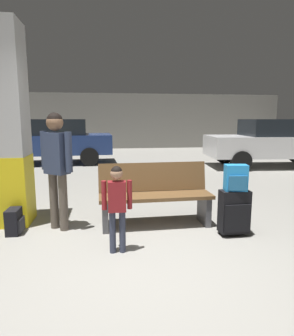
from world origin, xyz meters
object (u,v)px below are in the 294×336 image
(child, at_px, (117,200))
(parked_car_side, at_px, (274,142))
(backpack_dark_floor, at_px, (14,222))
(parked_car_far, at_px, (51,140))
(backpack_bright, at_px, (236,178))
(suitcase, at_px, (234,212))
(bench, at_px, (155,195))
(structural_pillar, at_px, (6,127))
(adult, at_px, (57,159))

(child, height_order, parked_car_side, parked_car_side)
(backpack_dark_floor, xyz_separation_m, parked_car_far, (-0.59, 6.55, 0.64))
(child, xyz_separation_m, backpack_dark_floor, (-1.34, 0.76, -0.45))
(backpack_bright, xyz_separation_m, child, (-1.54, -0.30, -0.15))
(parked_car_far, bearing_deg, suitcase, -63.67)
(bench, relative_size, parked_car_side, 0.38)
(parked_car_side, bearing_deg, parked_car_far, 166.74)
(backpack_bright, height_order, backpack_dark_floor, backpack_bright)
(structural_pillar, distance_m, suitcase, 3.36)
(suitcase, distance_m, backpack_bright, 0.45)
(backpack_dark_floor, bearing_deg, backpack_bright, -9.09)
(structural_pillar, distance_m, bench, 2.33)
(child, distance_m, backpack_dark_floor, 1.61)
(parked_car_far, bearing_deg, backpack_bright, -63.68)
(backpack_dark_floor, distance_m, parked_car_side, 8.19)
(backpack_dark_floor, height_order, parked_car_side, parked_car_side)
(backpack_dark_floor, bearing_deg, adult, 9.94)
(structural_pillar, xyz_separation_m, parked_car_side, (6.73, 4.40, -0.61))
(bench, relative_size, child, 1.60)
(backpack_bright, distance_m, parked_car_side, 6.47)
(suitcase, xyz_separation_m, backpack_bright, (-0.00, -0.00, 0.45))
(suitcase, bearing_deg, bench, 150.01)
(suitcase, height_order, child, child)
(bench, height_order, parked_car_side, parked_car_side)
(structural_pillar, bearing_deg, adult, -26.30)
(structural_pillar, bearing_deg, child, -39.14)
(adult, height_order, backpack_dark_floor, adult)
(parked_car_side, bearing_deg, backpack_bright, -124.65)
(parked_car_far, bearing_deg, structural_pillar, -86.01)
(suitcase, distance_m, parked_car_side, 6.49)
(suitcase, xyz_separation_m, adult, (-2.31, 0.56, 0.67))
(suitcase, height_order, parked_car_far, parked_car_far)
(suitcase, relative_size, child, 0.60)
(suitcase, bearing_deg, parked_car_side, 55.36)
(suitcase, bearing_deg, backpack_dark_floor, 170.92)
(adult, distance_m, parked_car_side, 7.66)
(backpack_bright, bearing_deg, parked_car_far, 116.32)
(bench, xyz_separation_m, parked_car_side, (4.64, 4.77, 0.36))
(bench, distance_m, suitcase, 1.12)
(structural_pillar, xyz_separation_m, parked_car_far, (-0.42, 6.09, -0.61))
(backpack_bright, xyz_separation_m, adult, (-2.31, 0.56, 0.22))
(bench, bearing_deg, child, -124.00)
(structural_pillar, height_order, backpack_bright, structural_pillar)
(backpack_bright, relative_size, child, 0.34)
(backpack_dark_floor, bearing_deg, parked_car_far, 95.13)
(backpack_bright, height_order, parked_car_far, parked_car_far)
(structural_pillar, distance_m, child, 2.09)
(child, bearing_deg, backpack_dark_floor, 150.38)
(structural_pillar, relative_size, adult, 1.77)
(suitcase, xyz_separation_m, parked_car_side, (3.68, 5.33, 0.48))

